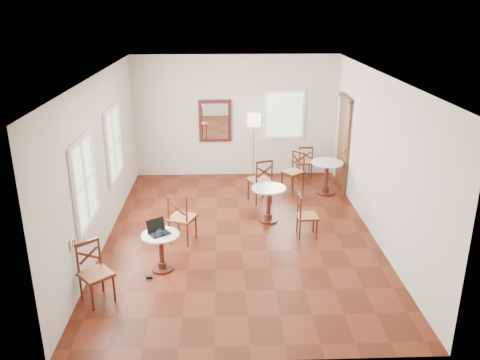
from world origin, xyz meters
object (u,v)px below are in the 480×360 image
(chair_back_a, at_px, (305,162))
(mouse, at_px, (155,235))
(chair_near_b, at_px, (95,273))
(cafe_table_near, at_px, (161,248))
(chair_mid_a, at_px, (261,180))
(chair_back_b, at_px, (294,171))
(cafe_table_mid, at_px, (269,200))
(cafe_table_back, at_px, (326,174))
(laptop, at_px, (158,230))
(chair_mid_b, at_px, (306,216))
(power_adapter, at_px, (149,277))
(water_glass, at_px, (160,231))
(navy_mug, at_px, (160,234))
(floor_lamp, at_px, (254,124))
(chair_near_a, at_px, (182,218))

(chair_back_a, height_order, mouse, chair_back_a)
(chair_near_b, bearing_deg, cafe_table_near, 3.44)
(chair_mid_a, distance_m, mouse, 3.51)
(cafe_table_near, height_order, chair_back_b, chair_back_b)
(cafe_table_mid, bearing_deg, cafe_table_back, 44.89)
(chair_near_b, height_order, laptop, chair_near_b)
(chair_mid_b, xyz_separation_m, power_adapter, (-2.75, -1.42, -0.40))
(chair_mid_b, height_order, chair_back_a, chair_back_a)
(cafe_table_mid, height_order, mouse, cafe_table_mid)
(chair_mid_b, relative_size, water_glass, 9.21)
(chair_mid_a, xyz_separation_m, chair_back_b, (0.82, 0.69, -0.04))
(chair_back_b, bearing_deg, water_glass, -75.91)
(chair_mid_a, height_order, power_adapter, chair_mid_a)
(chair_mid_b, distance_m, navy_mug, 2.86)
(chair_back_b, relative_size, laptop, 2.25)
(chair_mid_b, bearing_deg, cafe_table_near, 113.54)
(navy_mug, bearing_deg, floor_lamp, 68.31)
(chair_mid_a, bearing_deg, cafe_table_near, 33.24)
(chair_near_b, relative_size, laptop, 2.25)
(chair_near_a, distance_m, navy_mug, 1.14)
(power_adapter, bearing_deg, cafe_table_back, 45.08)
(chair_back_a, xyz_separation_m, floor_lamp, (-1.28, -0.03, 0.96))
(chair_mid_a, xyz_separation_m, chair_mid_b, (0.72, -1.73, -0.08))
(cafe_table_mid, height_order, power_adapter, cafe_table_mid)
(power_adapter, bearing_deg, chair_near_b, -139.29)
(chair_back_b, bearing_deg, chair_mid_a, -89.24)
(chair_mid_b, relative_size, power_adapter, 8.47)
(chair_back_a, xyz_separation_m, mouse, (-3.15, -4.46, 0.25))
(laptop, relative_size, mouse, 5.00)
(floor_lamp, bearing_deg, power_adapter, -112.86)
(cafe_table_mid, relative_size, chair_back_b, 0.78)
(floor_lamp, bearing_deg, chair_mid_b, -76.43)
(cafe_table_mid, bearing_deg, floor_lamp, 93.21)
(navy_mug, relative_size, water_glass, 1.38)
(chair_mid_b, bearing_deg, laptop, 112.45)
(chair_back_a, bearing_deg, chair_back_b, 64.45)
(cafe_table_mid, xyz_separation_m, mouse, (-2.01, -1.90, 0.22))
(cafe_table_back, distance_m, chair_mid_a, 1.60)
(cafe_table_near, xyz_separation_m, cafe_table_mid, (1.92, 1.86, 0.04))
(cafe_table_back, relative_size, chair_near_a, 0.79)
(cafe_table_back, height_order, chair_back_b, chair_back_b)
(chair_near_b, xyz_separation_m, laptop, (0.82, 0.89, 0.25))
(chair_near_a, distance_m, laptop, 1.04)
(chair_near_a, relative_size, chair_mid_a, 0.96)
(chair_back_a, bearing_deg, water_glass, 54.60)
(chair_back_b, bearing_deg, mouse, -76.33)
(cafe_table_near, bearing_deg, chair_mid_b, 24.25)
(cafe_table_near, xyz_separation_m, chair_mid_b, (2.56, 1.15, 0.01))
(cafe_table_mid, xyz_separation_m, chair_back_b, (0.74, 1.71, 0.01))
(water_glass, bearing_deg, chair_near_a, 75.06)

